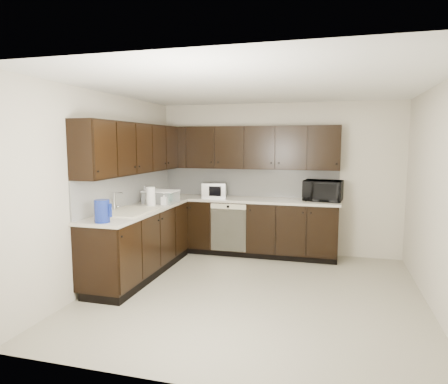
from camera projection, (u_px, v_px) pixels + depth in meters
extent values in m
plane|color=#A09A84|center=(254.00, 293.00, 4.93)|extent=(4.00, 4.00, 0.00)
plane|color=white|center=(256.00, 86.00, 4.62)|extent=(4.00, 4.00, 0.00)
cube|color=beige|center=(278.00, 179.00, 6.69)|extent=(4.00, 0.02, 2.50)
cube|color=beige|center=(107.00, 188.00, 5.30)|extent=(0.02, 4.00, 2.50)
cube|color=beige|center=(439.00, 199.00, 4.25)|extent=(0.02, 4.00, 2.50)
cube|color=beige|center=(202.00, 227.00, 2.86)|extent=(4.00, 0.02, 2.50)
cube|color=black|center=(244.00, 227.00, 6.63)|extent=(3.00, 0.60, 0.90)
cube|color=black|center=(140.00, 243.00, 5.61)|extent=(0.60, 2.20, 0.90)
cube|color=black|center=(245.00, 250.00, 6.71)|extent=(3.00, 0.54, 0.10)
cube|color=black|center=(142.00, 271.00, 5.65)|extent=(0.54, 2.20, 0.10)
cube|color=beige|center=(245.00, 199.00, 6.58)|extent=(3.03, 0.63, 0.04)
cube|color=beige|center=(139.00, 210.00, 5.55)|extent=(0.63, 2.23, 0.04)
cube|color=beige|center=(248.00, 182.00, 6.82)|extent=(3.00, 0.02, 0.48)
cube|color=beige|center=(130.00, 188.00, 5.88)|extent=(0.02, 2.80, 0.48)
cube|color=black|center=(247.00, 148.00, 6.60)|extent=(3.00, 0.33, 0.70)
cube|color=black|center=(133.00, 148.00, 5.61)|extent=(0.33, 2.47, 0.70)
cube|color=beige|center=(228.00, 227.00, 6.40)|extent=(0.58, 0.02, 0.78)
cube|color=beige|center=(228.00, 206.00, 6.36)|extent=(0.58, 0.03, 0.08)
cylinder|color=black|center=(228.00, 207.00, 6.34)|extent=(0.04, 0.02, 0.04)
cube|color=beige|center=(129.00, 212.00, 5.26)|extent=(0.54, 0.82, 0.03)
cube|color=beige|center=(122.00, 221.00, 5.08)|extent=(0.42, 0.34, 0.16)
cube|color=beige|center=(137.00, 215.00, 5.46)|extent=(0.42, 0.34, 0.16)
cylinder|color=silver|center=(114.00, 202.00, 5.30)|extent=(0.03, 0.03, 0.26)
cylinder|color=silver|center=(117.00, 193.00, 5.27)|extent=(0.14, 0.02, 0.02)
cylinder|color=#B2B2B7|center=(122.00, 219.00, 5.07)|extent=(0.20, 0.20, 0.10)
imported|color=black|center=(323.00, 191.00, 6.27)|extent=(0.63, 0.47, 0.32)
imported|color=gray|center=(164.00, 199.00, 5.84)|extent=(0.09, 0.09, 0.18)
imported|color=gray|center=(145.00, 194.00, 6.10)|extent=(0.13, 0.13, 0.26)
cube|color=#ABABAD|center=(214.00, 190.00, 6.67)|extent=(0.44, 0.36, 0.25)
cube|color=white|center=(161.00, 197.00, 6.04)|extent=(0.50, 0.38, 0.19)
cylinder|color=navy|center=(102.00, 211.00, 4.56)|extent=(0.21, 0.21, 0.26)
cylinder|color=#0D9484|center=(170.00, 196.00, 6.25)|extent=(0.08, 0.08, 0.18)
cylinder|color=white|center=(151.00, 197.00, 5.71)|extent=(0.14, 0.14, 0.28)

